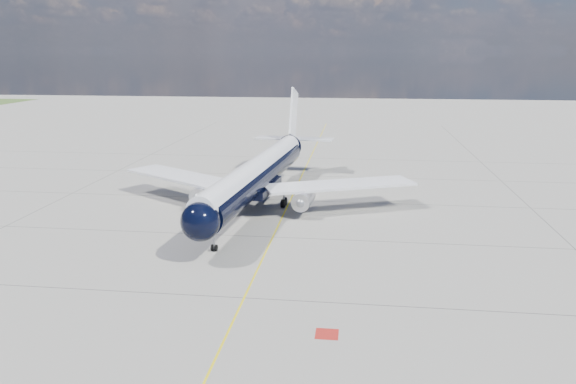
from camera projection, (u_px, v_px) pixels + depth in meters
The scene contains 4 objects.
ground at pixel (294, 191), 77.76m from camera, with size 320.00×320.00×0.00m, color gray.
taxiway_centerline at pixel (290, 200), 72.95m from camera, with size 0.16×160.00×0.01m, color yellow.
red_marking at pixel (327, 334), 38.45m from camera, with size 1.60×1.60×0.01m, color maroon.
main_airliner at pixel (260, 173), 69.54m from camera, with size 38.28×46.78×13.51m.
Camera 1 is at (8.50, -44.97, 18.83)m, focal length 35.00 mm.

